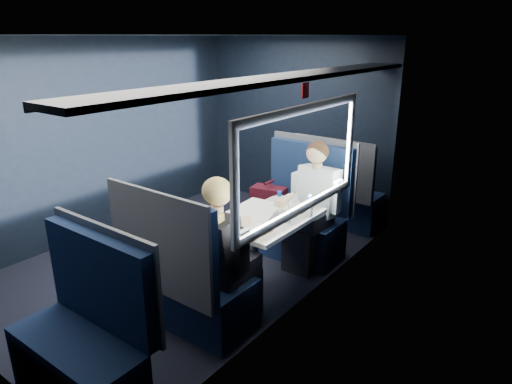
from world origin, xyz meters
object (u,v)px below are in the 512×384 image
Objects in this scene: seat_row_front at (338,195)px; man at (313,199)px; seat_bay_near at (298,215)px; cup at (313,204)px; bottle_small at (310,207)px; table at (268,224)px; seat_bay_far at (186,282)px; laptop at (289,212)px; seat_row_back at (86,340)px; woman at (223,247)px.

seat_row_front is 1.17m from man.
seat_bay_near reaches higher than cup.
man is 0.53m from bottle_small.
seat_row_front is 1.46m from cup.
table is 4.89× the size of bottle_small.
seat_bay_far reaches higher than cup.
laptop reaches higher than bottle_small.
seat_row_back is (0.02, -2.66, -0.02)m from seat_bay_near.
woman is (0.07, -0.71, 0.06)m from table.
woman is (0.25, -2.50, 0.32)m from seat_row_front.
seat_bay_far is 0.95× the size of man.
seat_row_back is 2.30m from cup.
table is 0.93m from seat_bay_far.
woman is 16.57× the size of cup.
seat_bay_far is 2.67m from seat_row_front.
woman is 0.80m from laptop.
seat_row_front is 0.88× the size of woman.
seat_row_back is 3.42× the size of laptop.
man is 3.90× the size of laptop.
table is 0.76× the size of man.
woman is (0.27, -1.57, 0.30)m from seat_bay_near.
seat_bay_far is at bearing -113.32° from bottle_small.
seat_row_back is at bearing -102.93° from woman.
bottle_small is (0.23, -0.46, 0.11)m from man.
seat_row_back is at bearing -103.26° from bottle_small.
man reaches higher than seat_bay_near.
laptop is 1.66× the size of bottle_small.
seat_bay_far is at bearing -99.03° from man.
seat_bay_near is at bearing 99.73° from woman.
woman reaches higher than table.
seat_row_front reaches higher than laptop.
woman reaches higher than seat_row_back.
seat_bay_near reaches higher than table.
seat_row_front and seat_row_back have the same top height.
seat_row_front is at bearing 90.00° from seat_bay_far.
laptop is (0.11, 0.79, 0.07)m from woman.
seat_bay_far is 6.16× the size of bottle_small.
seat_row_front is 5.67× the size of bottle_small.
seat_bay_near is 0.90m from bottle_small.
man reaches higher than seat_row_front.
table is 0.70m from man.
seat_row_front is 3.42× the size of laptop.
seat_bay_near is 0.94m from laptop.
woman is 3.90× the size of laptop.
seat_bay_near is at bearing -91.23° from seat_row_front.
seat_bay_near is 1.09× the size of seat_row_front.
seat_bay_near is 0.93m from seat_row_front.
seat_row_back is 1.95m from laptop.
seat_row_front is 1.79m from laptop.
seat_row_front is at bearing 101.76° from laptop.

